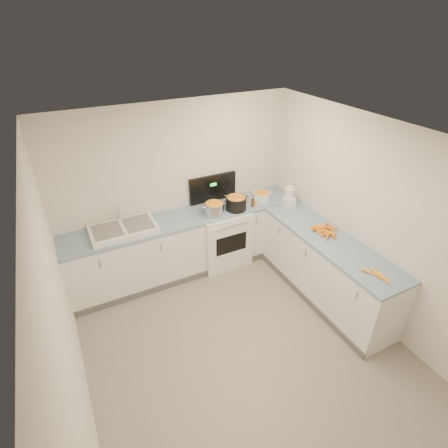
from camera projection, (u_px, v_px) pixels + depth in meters
name	position (u px, v px, depth m)	size (l,w,h in m)	color
floor	(243.00, 346.00, 4.20)	(3.50, 4.00, 0.00)	gray
ceiling	(252.00, 145.00, 2.91)	(3.50, 4.00, 0.00)	silver
wall_back	(178.00, 189.00, 5.08)	(3.50, 2.50, 0.00)	silver
wall_left	(63.00, 323.00, 2.88)	(4.00, 2.50, 0.00)	silver
wall_right	(371.00, 224.00, 4.23)	(4.00, 2.50, 0.00)	silver
counter_back	(188.00, 243.00, 5.26)	(3.50, 0.62, 0.94)	white
counter_right	(326.00, 268.00, 4.75)	(0.62, 2.20, 0.94)	white
stove	(221.00, 234.00, 5.46)	(0.76, 0.65, 1.36)	white
sink	(123.00, 229.00, 4.65)	(0.86, 0.52, 0.31)	white
steel_pot	(214.00, 210.00, 5.01)	(0.28, 0.28, 0.20)	silver
black_pot	(236.00, 204.00, 5.15)	(0.30, 0.30, 0.22)	black
wooden_spoon	(236.00, 197.00, 5.08)	(0.01, 0.01, 0.35)	#AD7A47
mixing_bowl	(261.00, 196.00, 5.43)	(0.26, 0.26, 0.12)	white
extract_bottle	(253.00, 203.00, 5.23)	(0.05, 0.05, 0.12)	#593319
spice_jar	(256.00, 202.00, 5.27)	(0.06, 0.06, 0.10)	#E5B266
food_processor	(289.00, 198.00, 5.22)	(0.19, 0.22, 0.32)	white
carrot_pile	(324.00, 230.00, 4.63)	(0.33, 0.35, 0.08)	orange
peeled_carrots	(379.00, 276.00, 3.85)	(0.15, 0.36, 0.04)	orange
peelings	(107.00, 230.00, 4.54)	(0.23, 0.24, 0.01)	tan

